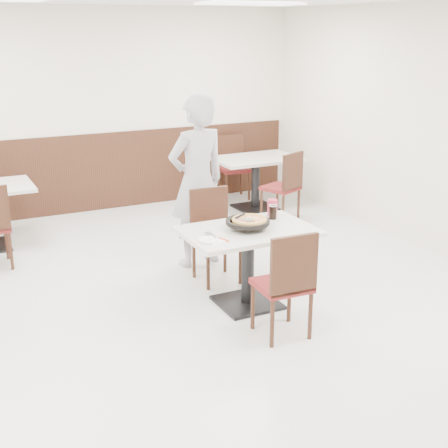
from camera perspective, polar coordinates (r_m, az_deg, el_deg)
name	(u,v)px	position (r m, az deg, el deg)	size (l,w,h in m)	color
floor	(200,299)	(6.09, -2.24, -6.91)	(7.00, 7.00, 0.00)	beige
wall_back	(95,112)	(8.92, -11.71, 10.03)	(6.00, 0.04, 2.80)	silver
wall_right	(446,133)	(7.37, 19.65, 7.83)	(0.04, 7.00, 2.80)	silver
wainscot_back	(99,172)	(9.05, -11.34, 4.68)	(5.90, 0.03, 1.10)	black
fluo_panel_d	(251,4)	(7.82, 2.44, 19.48)	(1.20, 0.60, 0.02)	white
main_table	(248,267)	(5.85, 2.18, -3.97)	(1.20, 0.80, 0.75)	beige
chair_near	(282,283)	(5.27, 5.32, -5.35)	(0.42, 0.42, 0.95)	black
chair_far	(217,237)	(6.35, -0.67, -1.21)	(0.42, 0.42, 0.95)	black
trivet	(249,226)	(5.75, 2.34, -0.19)	(0.11, 0.11, 0.04)	black
pizza_pan	(248,225)	(5.71, 2.18, -0.06)	(0.35, 0.35, 0.01)	black
pizza	(250,222)	(5.74, 2.36, 0.21)	(0.32, 0.32, 0.02)	tan
pizza_server	(248,219)	(5.69, 2.22, 0.43)	(0.08, 0.10, 0.00)	silver
napkin	(215,241)	(5.41, -0.84, -1.52)	(0.16, 0.16, 0.00)	white
side_plate	(209,240)	(5.40, -1.42, -1.46)	(0.19, 0.19, 0.01)	white
fork	(213,235)	(5.49, -1.00, -1.05)	(0.02, 0.16, 0.00)	silver
cola_glass	(273,212)	(6.02, 4.48, 1.06)	(0.07, 0.07, 0.13)	black
red_cup	(272,208)	(6.13, 4.45, 1.51)	(0.10, 0.10, 0.16)	#AA1F37
diner_person	(197,182)	(6.71, -2.47, 3.89)	(0.68, 0.45, 1.87)	#B1B0B5
bg_table_right	(255,183)	(8.97, 2.90, 3.74)	(1.20, 0.80, 0.75)	beige
bg_chair_right_near	(281,186)	(8.42, 5.19, 3.46)	(0.42, 0.42, 0.95)	black
bg_chair_right_far	(234,168)	(9.50, 0.94, 5.16)	(0.42, 0.42, 0.95)	black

